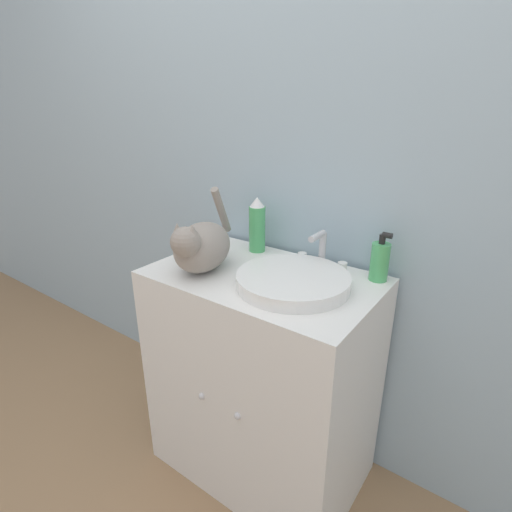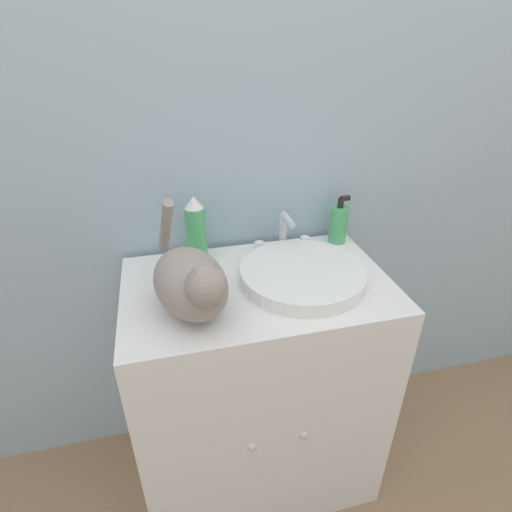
% 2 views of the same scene
% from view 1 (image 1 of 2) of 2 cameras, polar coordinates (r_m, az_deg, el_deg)
% --- Properties ---
extents(ground_plane, '(8.00, 8.00, 0.00)m').
position_cam_1_polar(ground_plane, '(1.72, -4.64, -31.94)').
color(ground_plane, '#997551').
extents(wall_back, '(6.00, 0.05, 2.50)m').
position_cam_1_polar(wall_back, '(1.46, 7.71, 16.36)').
color(wall_back, '#9EB7C6').
rests_on(wall_back, ground_plane).
extents(vanity_cabinet, '(0.76, 0.49, 0.83)m').
position_cam_1_polar(vanity_cabinet, '(1.55, 0.85, -16.92)').
color(vanity_cabinet, white).
rests_on(vanity_cabinet, ground_plane).
extents(sink_basin, '(0.36, 0.36, 0.04)m').
position_cam_1_polar(sink_basin, '(1.24, 5.30, -3.50)').
color(sink_basin, white).
rests_on(sink_basin, vanity_cabinet).
extents(faucet, '(0.19, 0.10, 0.14)m').
position_cam_1_polar(faucet, '(1.38, 9.26, 0.58)').
color(faucet, silver).
rests_on(faucet, vanity_cabinet).
extents(cat, '(0.23, 0.38, 0.26)m').
position_cam_1_polar(cat, '(1.34, -7.86, 1.49)').
color(cat, gray).
rests_on(cat, vanity_cabinet).
extents(soap_bottle, '(0.06, 0.06, 0.16)m').
position_cam_1_polar(soap_bottle, '(1.33, 17.27, -0.66)').
color(soap_bottle, '#4CB266').
rests_on(soap_bottle, vanity_cabinet).
extents(spray_bottle, '(0.06, 0.06, 0.21)m').
position_cam_1_polar(spray_bottle, '(1.51, 0.16, 4.41)').
color(spray_bottle, '#4CB266').
rests_on(spray_bottle, vanity_cabinet).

